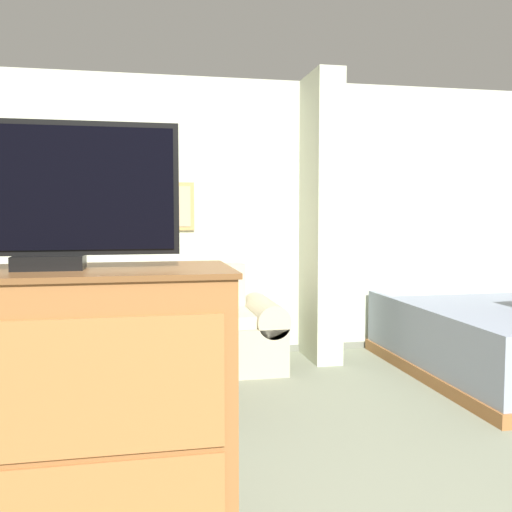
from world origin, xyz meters
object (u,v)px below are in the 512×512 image
Objects in this scene: couch at (172,333)px; tv_dresser at (54,427)px; coffee_table at (179,350)px; table_lamp at (38,271)px; tv at (48,195)px; bed at (507,339)px.

tv_dresser is (-0.57, -2.79, 0.26)m from couch.
table_lamp is at bearing 141.09° from coffee_table.
table_lamp reaches higher than couch.
table_lamp is 2.82m from tv.
table_lamp reaches higher than coffee_table.
bed reaches higher than coffee_table.
bed is at bearing 32.09° from tv_dresser.
tv is 4.05m from bed.
tv_dresser is 1.42× the size of tv.
table_lamp is at bearing 100.36° from tv.
tv is at bearing -107.11° from coffee_table.
table_lamp is 3.90m from bed.
couch is 0.93m from coffee_table.
table_lamp is at bearing 100.35° from tv_dresser.
couch reaches higher than bed.
bed is (3.30, 2.07, -0.28)m from tv_dresser.
couch is 1.21m from table_lamp.
coffee_table is 0.52× the size of tv_dresser.
tv is at bearing 90.00° from tv_dresser.
tv_dresser is at bearing -90.00° from tv.
couch is at bearing 78.37° from tv.
coffee_table is (-0.00, -0.92, 0.07)m from couch.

